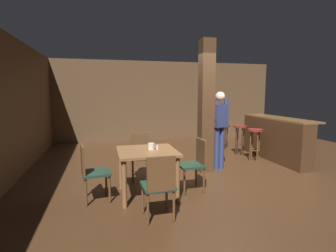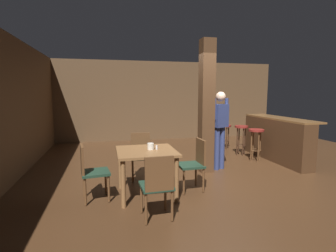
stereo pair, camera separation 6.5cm
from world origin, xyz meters
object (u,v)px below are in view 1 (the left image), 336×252
Objects in this scene: bar_stool_near at (255,137)px; bar_stool_far at (224,131)px; chair_north at (141,153)px; standing_person at (220,125)px; bar_counter at (274,138)px; salt_shaker at (157,147)px; chair_south at (159,184)px; dining_table at (147,158)px; chair_east at (195,162)px; napkin_cup at (151,146)px; bar_stool_mid at (240,133)px; chair_west at (91,170)px.

bar_stool_near is 1.10× the size of bar_stool_far.
chair_north is 1.12× the size of bar_stool_near.
standing_person is 1.82m from bar_counter.
bar_stool_near is (2.97, 0.69, 0.10)m from chair_north.
chair_south is at bearing -100.28° from salt_shaker.
standing_person is at bearing 34.13° from salt_shaker.
standing_person is at bearing -118.58° from bar_stool_far.
dining_table is at bearing -156.53° from bar_counter.
napkin_cup is (-0.77, -0.01, 0.31)m from chair_east.
napkin_cup is at bearing 167.52° from salt_shaker.
chair_east is 1.12× the size of bar_stool_near.
bar_stool_far is at bearing 61.42° from standing_person.
salt_shaker is at bearing -145.87° from standing_person.
bar_stool_near is (2.15, 1.54, 0.10)m from chair_east.
chair_north is at bearing -142.59° from bar_stool_far.
salt_shaker is at bearing -131.35° from bar_stool_far.
bar_stool_mid reaches higher than bar_stool_far.
chair_south is 3.88m from bar_stool_near.
bar_stool_near is at bearing 28.00° from napkin_cup.
napkin_cup is 1.53× the size of salt_shaker.
chair_north reaches higher than napkin_cup.
bar_counter reaches higher than chair_west.
chair_west and chair_north have the same top height.
chair_west is 0.38× the size of bar_counter.
salt_shaker is at bearing -12.48° from napkin_cup.
bar_counter is (3.51, 2.43, 0.04)m from chair_south.
napkin_cup is at bearing 3.45° from chair_west.
chair_south is at bearing -125.78° from bar_stool_far.
bar_counter is (3.44, 1.50, -0.27)m from napkin_cup.
bar_stool_near is at bearing 174.46° from bar_counter.
napkin_cup reaches higher than dining_table.
bar_stool_far is (2.79, 3.04, -0.27)m from napkin_cup.
bar_counter reaches higher than salt_shaker.
bar_stool_near reaches higher than dining_table.
chair_east is at bearing 2.15° from chair_west.
bar_stool_mid is at bearing 37.56° from napkin_cup.
bar_stool_mid is at bearing 24.70° from chair_north.
bar_stool_mid is (-0.57, 0.71, 0.05)m from bar_counter.
chair_west is 1.00× the size of chair_north.
bar_stool_far is (2.69, 3.06, -0.25)m from salt_shaker.
bar_stool_near is 1.49m from bar_stool_far.
dining_table is 0.90m from chair_west.
chair_south is (0.90, -0.87, 0.00)m from chair_west.
bar_counter reaches higher than bar_stool_far.
chair_north is at bearing 88.42° from dining_table.
chair_north is 3.05m from bar_stool_near.
bar_stool_far is (-0.13, 1.49, -0.06)m from bar_stool_near.
chair_west and chair_south have the same top height.
bar_stool_far is at bearing 46.91° from dining_table.
bar_stool_far is at bearing 39.49° from chair_west.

